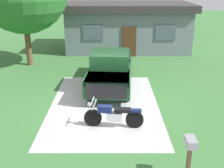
{
  "coord_description": "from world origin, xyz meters",
  "views": [
    {
      "loc": [
        0.33,
        -11.29,
        5.17
      ],
      "look_at": [
        0.35,
        0.2,
        0.9
      ],
      "focal_mm": 45.31,
      "sensor_mm": 36.0,
      "label": 1
    }
  ],
  "objects": [
    {
      "name": "mailbox",
      "position": [
        2.41,
        -4.86,
        0.98
      ],
      "size": [
        0.26,
        0.48,
        1.26
      ],
      "color": "#4C3823",
      "rests_on": "ground"
    },
    {
      "name": "pickup_truck",
      "position": [
        0.28,
        2.4,
        0.95
      ],
      "size": [
        2.37,
        5.74,
        1.9
      ],
      "color": "black",
      "rests_on": "ground"
    },
    {
      "name": "motorcycle",
      "position": [
        0.37,
        -1.96,
        0.47
      ],
      "size": [
        2.21,
        0.7,
        1.09
      ],
      "color": "black",
      "rests_on": "ground"
    },
    {
      "name": "driveway_pad",
      "position": [
        0.0,
        0.0,
        0.0
      ],
      "size": [
        4.66,
        7.36,
        0.01
      ],
      "primitive_type": "cube",
      "color": "#BCBCBC",
      "rests_on": "ground"
    },
    {
      "name": "neighbor_house",
      "position": [
        1.52,
        10.81,
        1.79
      ],
      "size": [
        9.6,
        5.6,
        3.5
      ],
      "color": "slate",
      "rests_on": "ground"
    },
    {
      "name": "ground_plane",
      "position": [
        0.0,
        0.0,
        0.0
      ],
      "size": [
        80.0,
        80.0,
        0.0
      ],
      "primitive_type": "plane",
      "color": "#3B7138"
    }
  ]
}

